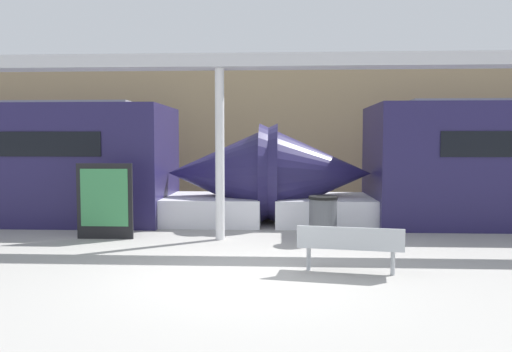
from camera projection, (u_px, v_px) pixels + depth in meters
ground_plane at (238, 275)px, 7.98m from camera, size 60.00×60.00×0.00m
station_wall at (261, 132)px, 17.30m from camera, size 56.00×0.20×5.00m
bench_near at (350, 244)px, 8.05m from camera, size 1.74×0.72×0.78m
trash_bin at (323, 219)px, 10.65m from camera, size 0.62×0.62×0.98m
poster_board at (105, 201)px, 10.98m from camera, size 1.24×0.07×1.67m
support_column_near at (220, 155)px, 10.84m from camera, size 0.20×0.20×3.72m
canopy_beam at (219, 62)px, 10.71m from camera, size 28.00×0.60×0.28m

